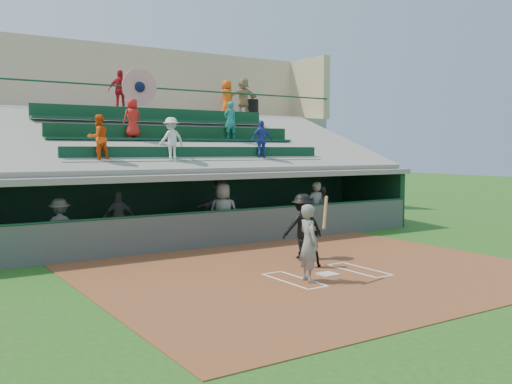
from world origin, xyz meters
TOP-DOWN VIEW (x-y plane):
  - ground at (0.00, 0.00)m, footprint 100.00×100.00m
  - dirt_slab at (0.00, 0.50)m, footprint 11.00×9.00m
  - home_plate at (0.00, 0.00)m, footprint 0.43×0.43m
  - batters_box_chalk at (0.00, 0.00)m, footprint 2.65×1.85m
  - dugout_floor at (0.00, 6.75)m, footprint 16.00×3.50m
  - concourse_slab at (0.00, 13.50)m, footprint 20.00×3.00m
  - grandstand at (-0.01, 10.51)m, footprint 20.40×10.40m
  - batter_at_plate at (-0.82, -0.31)m, footprint 0.90×0.78m
  - catcher at (0.23, 0.99)m, footprint 0.73×0.66m
  - home_umpire at (0.78, 2.01)m, footprint 1.27×0.90m
  - dugout_bench at (-0.21, 8.05)m, footprint 13.94×2.56m
  - dugout_player_a at (-4.81, 5.98)m, footprint 1.15×0.79m
  - dugout_player_b at (-2.73, 6.99)m, footprint 1.04×0.54m
  - dugout_player_c at (0.17, 5.37)m, footprint 1.12×0.99m
  - dugout_player_d at (0.83, 6.77)m, footprint 1.93×1.08m
  - dugout_player_e at (3.94, 5.34)m, footprint 0.70×0.49m
  - dugout_player_f at (5.13, 6.48)m, footprint 0.87×0.73m
  - trash_bin at (6.22, 13.07)m, footprint 0.58×0.58m
  - concourse_staff_a at (-0.72, 12.21)m, footprint 1.06×0.74m
  - concourse_staff_b at (4.53, 12.63)m, footprint 0.94×0.77m
  - concourse_staff_c at (5.58, 12.90)m, footprint 1.75×0.60m

SIDE VIEW (x-z plane):
  - ground at x=0.00m, z-range 0.00..0.00m
  - dirt_slab at x=0.00m, z-range 0.00..0.02m
  - dugout_floor at x=0.00m, z-range 0.00..0.04m
  - batters_box_chalk at x=0.00m, z-range 0.02..0.03m
  - home_plate at x=0.00m, z-range 0.02..0.05m
  - dugout_bench at x=-0.21m, z-range 0.04..0.46m
  - catcher at x=0.23m, z-range 0.02..1.26m
  - dugout_player_f at x=5.13m, z-range 0.04..1.63m
  - dugout_player_a at x=-4.81m, z-range 0.04..1.67m
  - dugout_player_b at x=-2.73m, z-range 0.04..1.73m
  - home_umpire at x=0.78m, z-range 0.02..1.81m
  - batter_at_plate at x=-0.82m, z-range -0.06..1.89m
  - dugout_player_e at x=3.94m, z-range 0.04..1.90m
  - dugout_player_c at x=0.17m, z-range 0.04..1.97m
  - dugout_player_d at x=0.83m, z-range 0.04..2.02m
  - grandstand at x=-0.01m, z-range -1.64..6.16m
  - concourse_slab at x=0.00m, z-range 0.00..4.60m
  - trash_bin at x=6.22m, z-range 4.60..5.47m
  - concourse_staff_b at x=4.53m, z-range 4.60..6.27m
  - concourse_staff_a at x=-0.72m, z-range 4.60..6.28m
  - concourse_staff_c at x=5.58m, z-range 4.60..6.48m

